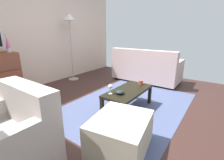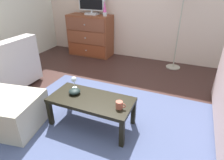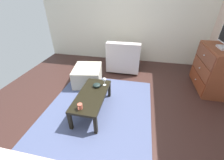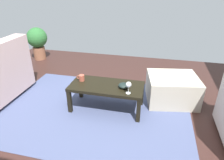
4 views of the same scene
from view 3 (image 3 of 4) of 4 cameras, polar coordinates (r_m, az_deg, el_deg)
The scene contains 10 objects.
ground_plane at distance 2.71m, azimuth -1.18°, elevation -12.48°, with size 5.43×5.06×0.05m, color #38221D.
wall_plain_left at distance 4.42m, azimuth 6.47°, elevation 24.65°, with size 0.12×5.06×2.67m, color silver.
area_rug at distance 2.59m, azimuth -6.66°, elevation -14.32°, with size 2.60×1.90×0.01m, color #475277.
dresser at distance 3.71m, azimuth 34.98°, elevation 3.62°, with size 1.00×0.49×0.93m.
coffee_table at distance 2.51m, azimuth -8.01°, elevation -6.44°, with size 0.99×0.47×0.37m.
wine_glass at distance 2.63m, azimuth -3.04°, elevation 0.12°, with size 0.07×0.07×0.16m.
mug at distance 2.21m, azimuth -12.64°, elevation -10.22°, with size 0.11×0.08×0.08m.
bowl_decorative at distance 2.64m, azimuth -6.11°, elevation -2.05°, with size 0.14×0.14×0.06m, color black.
armchair at distance 3.93m, azimuth 4.75°, elevation 8.81°, with size 0.80×0.84×0.82m.
ottoman at distance 3.40m, azimuth -9.64°, elevation 1.88°, with size 0.70×0.60×0.40m, color #BBB5A0.
Camera 3 is at (1.89, 0.45, 1.86)m, focal length 22.97 mm.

